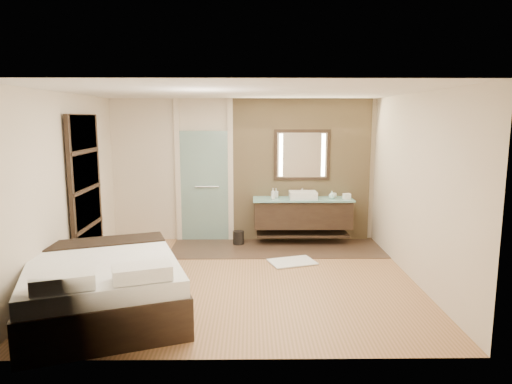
{
  "coord_description": "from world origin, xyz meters",
  "views": [
    {
      "loc": [
        0.13,
        -6.41,
        2.36
      ],
      "look_at": [
        0.21,
        0.6,
        1.2
      ],
      "focal_mm": 32.0,
      "sensor_mm": 36.0,
      "label": 1
    }
  ],
  "objects_px": {
    "mirror_unit": "(302,155)",
    "bed": "(103,286)",
    "vanity": "(302,213)",
    "waste_bin": "(238,238)"
  },
  "relations": [
    {
      "from": "mirror_unit",
      "to": "bed",
      "type": "height_order",
      "value": "mirror_unit"
    },
    {
      "from": "mirror_unit",
      "to": "waste_bin",
      "type": "height_order",
      "value": "mirror_unit"
    },
    {
      "from": "mirror_unit",
      "to": "bed",
      "type": "distance_m",
      "value": 4.5
    },
    {
      "from": "vanity",
      "to": "waste_bin",
      "type": "bearing_deg",
      "value": -176.76
    },
    {
      "from": "vanity",
      "to": "bed",
      "type": "bearing_deg",
      "value": -131.77
    },
    {
      "from": "vanity",
      "to": "waste_bin",
      "type": "distance_m",
      "value": 1.28
    },
    {
      "from": "mirror_unit",
      "to": "bed",
      "type": "xyz_separation_m",
      "value": [
        -2.75,
        -3.31,
        -1.3
      ]
    },
    {
      "from": "mirror_unit",
      "to": "waste_bin",
      "type": "relative_size",
      "value": 4.1
    },
    {
      "from": "waste_bin",
      "to": "mirror_unit",
      "type": "bearing_deg",
      "value": 14.33
    },
    {
      "from": "vanity",
      "to": "mirror_unit",
      "type": "xyz_separation_m",
      "value": [
        0.0,
        0.24,
        1.07
      ]
    }
  ]
}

